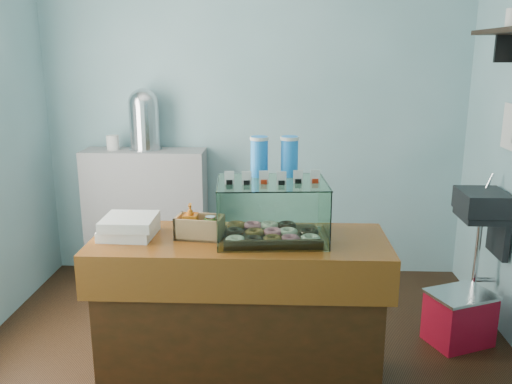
{
  "coord_description": "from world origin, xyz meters",
  "views": [
    {
      "loc": [
        0.2,
        -3.01,
        1.87
      ],
      "look_at": [
        0.08,
        -0.15,
        1.13
      ],
      "focal_mm": 38.0,
      "sensor_mm": 36.0,
      "label": 1
    }
  ],
  "objects_px": {
    "display_case": "(272,207)",
    "counter": "(240,313)",
    "coffee_urn": "(144,118)",
    "red_cooler": "(459,318)"
  },
  "relations": [
    {
      "from": "counter",
      "to": "coffee_urn",
      "type": "bearing_deg",
      "value": 119.05
    },
    {
      "from": "counter",
      "to": "red_cooler",
      "type": "relative_size",
      "value": 3.26
    },
    {
      "from": "red_cooler",
      "to": "display_case",
      "type": "bearing_deg",
      "value": 178.97
    },
    {
      "from": "coffee_urn",
      "to": "counter",
      "type": "bearing_deg",
      "value": -60.95
    },
    {
      "from": "counter",
      "to": "red_cooler",
      "type": "distance_m",
      "value": 1.54
    },
    {
      "from": "counter",
      "to": "red_cooler",
      "type": "bearing_deg",
      "value": 21.15
    },
    {
      "from": "coffee_urn",
      "to": "red_cooler",
      "type": "height_order",
      "value": "coffee_urn"
    },
    {
      "from": "display_case",
      "to": "counter",
      "type": "bearing_deg",
      "value": -170.99
    },
    {
      "from": "counter",
      "to": "coffee_urn",
      "type": "xyz_separation_m",
      "value": [
        -0.88,
        1.59,
        0.9
      ]
    },
    {
      "from": "display_case",
      "to": "red_cooler",
      "type": "bearing_deg",
      "value": 18.08
    }
  ]
}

